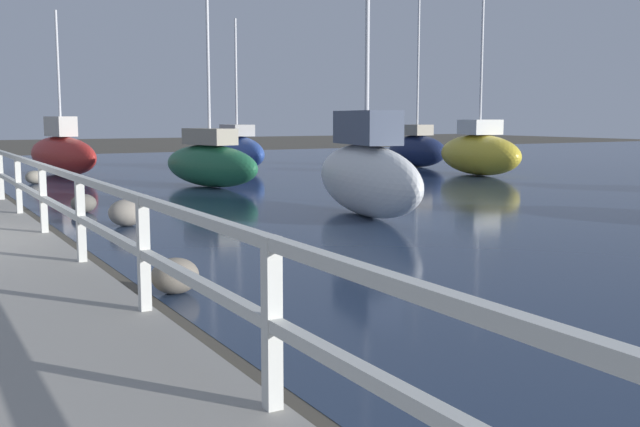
% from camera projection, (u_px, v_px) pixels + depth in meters
% --- Properties ---
extents(railing, '(0.10, 32.50, 1.07)m').
position_uv_depth(railing, '(43.00, 186.00, 11.48)').
color(railing, silver).
rests_on(railing, dock_walkway).
extents(boulder_far_strip, '(0.67, 0.60, 0.50)m').
position_uv_depth(boulder_far_strip, '(127.00, 213.00, 13.80)').
color(boulder_far_strip, gray).
rests_on(boulder_far_strip, ground).
extents(boulder_downstream, '(0.55, 0.49, 0.41)m').
position_uv_depth(boulder_downstream, '(175.00, 276.00, 8.51)').
color(boulder_downstream, slate).
rests_on(boulder_downstream, ground).
extents(boulder_upstream, '(0.53, 0.48, 0.40)m').
position_uv_depth(boulder_upstream, '(84.00, 203.00, 15.75)').
color(boulder_upstream, '#666056').
rests_on(boulder_upstream, ground).
extents(boulder_mid_strip, '(0.53, 0.48, 0.40)m').
position_uv_depth(boulder_mid_strip, '(34.00, 177.00, 22.62)').
color(boulder_mid_strip, gray).
rests_on(boulder_mid_strip, ground).
extents(sailboat_yellow, '(2.05, 4.39, 6.09)m').
position_uv_depth(sailboat_yellow, '(479.00, 153.00, 25.91)').
color(sailboat_yellow, gold).
rests_on(sailboat_yellow, water_surface).
extents(sailboat_red, '(2.02, 5.15, 5.60)m').
position_uv_depth(sailboat_red, '(62.00, 153.00, 25.89)').
color(sailboat_red, red).
rests_on(sailboat_red, water_surface).
extents(sailboat_white, '(1.90, 4.93, 6.04)m').
position_uv_depth(sailboat_white, '(366.00, 173.00, 15.15)').
color(sailboat_white, white).
rests_on(sailboat_white, water_surface).
extents(sailboat_green, '(2.02, 4.40, 8.20)m').
position_uv_depth(sailboat_green, '(210.00, 162.00, 21.50)').
color(sailboat_green, '#236B42').
rests_on(sailboat_green, water_surface).
extents(sailboat_navy, '(1.61, 3.19, 7.21)m').
position_uv_depth(sailboat_navy, '(417.00, 149.00, 30.25)').
color(sailboat_navy, '#192347').
rests_on(sailboat_navy, water_surface).
extents(sailboat_blue, '(1.59, 5.51, 5.73)m').
position_uv_depth(sailboat_blue, '(237.00, 150.00, 29.08)').
color(sailboat_blue, '#2D4C9E').
rests_on(sailboat_blue, water_surface).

